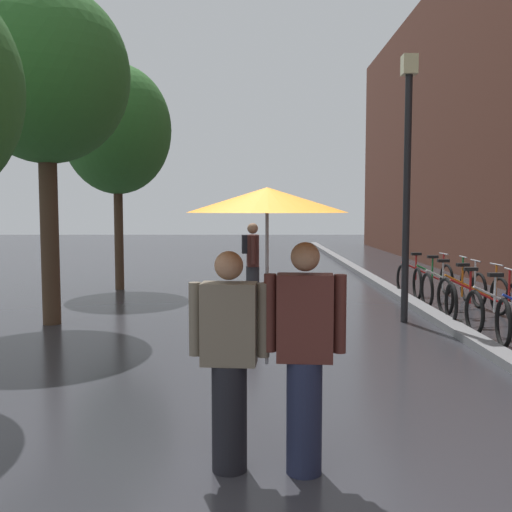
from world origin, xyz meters
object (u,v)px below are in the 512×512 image
at_px(street_tree_2, 118,130).
at_px(couple_under_umbrella, 268,282).
at_px(street_lamp_post, 408,169).
at_px(parked_bicycle_3, 483,302).
at_px(parked_bicycle_2, 508,311).
at_px(parked_bicycle_5, 454,289).
at_px(parked_bicycle_6, 442,283).
at_px(pedestrian_walking_midground, 253,263).
at_px(parked_bicycle_4, 473,295).
at_px(street_tree_1, 46,76).
at_px(parked_bicycle_7, 425,279).

relative_size(street_tree_2, couple_under_umbrella, 2.56).
bearing_deg(street_lamp_post, parked_bicycle_3, -8.88).
distance_m(street_tree_2, street_lamp_post, 7.20).
bearing_deg(parked_bicycle_2, street_lamp_post, 142.31).
height_order(parked_bicycle_5, parked_bicycle_6, same).
xyz_separation_m(street_tree_2, pedestrian_walking_midground, (3.21, -2.60, -2.91)).
relative_size(parked_bicycle_5, street_lamp_post, 0.25).
distance_m(parked_bicycle_4, street_lamp_post, 2.69).
distance_m(parked_bicycle_2, parked_bicycle_4, 1.61).
relative_size(parked_bicycle_4, street_lamp_post, 0.25).
bearing_deg(parked_bicycle_6, parked_bicycle_4, -89.76).
distance_m(parked_bicycle_3, parked_bicycle_4, 0.80).
bearing_deg(street_tree_1, parked_bicycle_2, -6.75).
height_order(parked_bicycle_7, pedestrian_walking_midground, pedestrian_walking_midground).
bearing_deg(couple_under_umbrella, street_lamp_post, 66.53).
xyz_separation_m(parked_bicycle_4, pedestrian_walking_midground, (-4.00, 0.87, 0.51)).
xyz_separation_m(street_lamp_post, pedestrian_walking_midground, (-2.61, 1.47, -1.72)).
relative_size(parked_bicycle_3, parked_bicycle_4, 0.99).
relative_size(parked_bicycle_4, pedestrian_walking_midground, 0.68).
relative_size(parked_bicycle_2, parked_bicycle_5, 1.00).
relative_size(street_tree_1, parked_bicycle_4, 4.91).
relative_size(street_tree_2, parked_bicycle_4, 4.69).
distance_m(street_tree_2, parked_bicycle_3, 8.94).
height_order(parked_bicycle_4, street_lamp_post, street_lamp_post).
distance_m(parked_bicycle_2, parked_bicycle_7, 4.14).
bearing_deg(street_lamp_post, street_tree_2, 145.05).
bearing_deg(street_lamp_post, parked_bicycle_5, 47.08).
bearing_deg(parked_bicycle_3, parked_bicycle_5, 88.12).
height_order(parked_bicycle_5, parked_bicycle_7, same).
distance_m(parked_bicycle_6, couple_under_umbrella, 8.91).
bearing_deg(parked_bicycle_3, street_tree_1, 179.68).
xyz_separation_m(street_tree_1, parked_bicycle_7, (7.22, 3.27, -3.72)).
bearing_deg(parked_bicycle_6, parked_bicycle_7, 99.64).
height_order(parked_bicycle_4, parked_bicycle_5, same).
bearing_deg(parked_bicycle_3, couple_under_umbrella, -124.19).
bearing_deg(parked_bicycle_2, parked_bicycle_6, 88.91).
xyz_separation_m(street_tree_2, parked_bicycle_5, (7.13, -2.66, -3.41)).
xyz_separation_m(parked_bicycle_6, pedestrian_walking_midground, (-4.00, -0.86, 0.51)).
relative_size(street_tree_1, parked_bicycle_2, 5.09).
xyz_separation_m(street_tree_1, parked_bicycle_5, (7.28, 1.56, -3.72)).
bearing_deg(parked_bicycle_5, couple_under_umbrella, -118.05).
xyz_separation_m(street_tree_2, parked_bicycle_2, (7.14, -5.09, -3.41)).
distance_m(parked_bicycle_3, parked_bicycle_6, 2.53).
bearing_deg(parked_bicycle_6, street_tree_1, -161.35).
height_order(parked_bicycle_3, parked_bicycle_5, same).
distance_m(parked_bicycle_2, parked_bicycle_5, 2.42).
bearing_deg(pedestrian_walking_midground, parked_bicycle_2, -32.32).
xyz_separation_m(parked_bicycle_2, parked_bicycle_7, (-0.07, 4.14, 0.00)).
height_order(parked_bicycle_4, parked_bicycle_6, same).
distance_m(parked_bicycle_3, parked_bicycle_7, 3.31).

